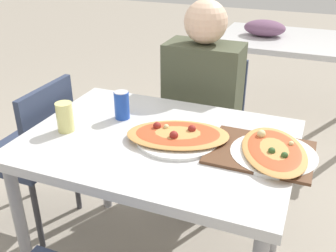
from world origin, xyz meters
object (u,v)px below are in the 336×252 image
object	(u,v)px
chair_far_seated	(206,121)
person_seated	(202,92)
dining_table	(159,155)
pizza_main	(178,136)
drink_glass	(65,117)
chair_side_left	(34,149)
pizza_second	(274,152)
soda_can	(122,105)

from	to	relation	value
chair_far_seated	person_seated	distance (m)	0.25
dining_table	pizza_main	distance (m)	0.13
pizza_main	drink_glass	size ratio (longest dim) A/B	3.74
chair_side_left	drink_glass	distance (m)	0.49
dining_table	chair_side_left	bearing A→B (deg)	173.70
chair_far_seated	pizza_second	bearing A→B (deg)	123.69
chair_side_left	pizza_main	bearing A→B (deg)	-94.64
dining_table	pizza_second	size ratio (longest dim) A/B	2.52
chair_far_seated	person_seated	xyz separation A→B (m)	(-0.00, -0.11, 0.22)
person_seated	pizza_second	distance (m)	0.74
person_seated	chair_far_seated	bearing A→B (deg)	-90.00
soda_can	dining_table	bearing A→B (deg)	-26.83
chair_far_seated	person_seated	world-z (taller)	person_seated
person_seated	chair_side_left	bearing A→B (deg)	36.02
chair_far_seated	dining_table	bearing A→B (deg)	90.56
dining_table	pizza_second	world-z (taller)	pizza_second
dining_table	drink_glass	distance (m)	0.42
person_seated	drink_glass	world-z (taller)	person_seated
soda_can	drink_glass	bearing A→B (deg)	-129.33
chair_side_left	pizza_second	xyz separation A→B (m)	(1.18, -0.05, 0.27)
person_seated	pizza_second	size ratio (longest dim) A/B	2.76
drink_glass	chair_far_seated	bearing A→B (deg)	64.59
pizza_main	soda_can	bearing A→B (deg)	161.84
chair_far_seated	pizza_main	size ratio (longest dim) A/B	1.77
dining_table	chair_side_left	size ratio (longest dim) A/B	1.30
dining_table	pizza_second	xyz separation A→B (m)	(0.45, 0.03, 0.10)
chair_far_seated	soda_can	xyz separation A→B (m)	(-0.22, -0.60, 0.31)
chair_side_left	person_seated	xyz separation A→B (m)	(0.72, 0.53, 0.22)
pizza_main	soda_can	world-z (taller)	soda_can
dining_table	soda_can	bearing A→B (deg)	153.17
pizza_main	chair_side_left	bearing A→B (deg)	175.36
pizza_main	drink_glass	bearing A→B (deg)	-168.10
chair_side_left	pizza_main	world-z (taller)	chair_side_left
soda_can	drink_glass	xyz separation A→B (m)	(-0.16, -0.20, 0.00)
drink_glass	pizza_second	xyz separation A→B (m)	(0.83, 0.11, -0.04)
pizza_second	dining_table	bearing A→B (deg)	-175.99
pizza_main	drink_glass	world-z (taller)	drink_glass
soda_can	person_seated	bearing A→B (deg)	66.12
person_seated	pizza_second	bearing A→B (deg)	128.38
dining_table	pizza_second	distance (m)	0.46
pizza_main	pizza_second	distance (m)	0.37
person_seated	pizza_main	xyz separation A→B (m)	(0.08, -0.59, 0.05)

